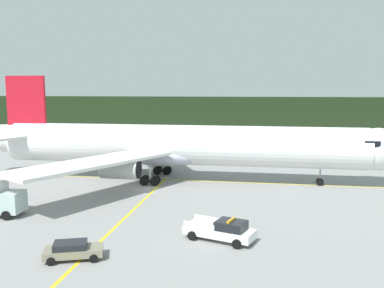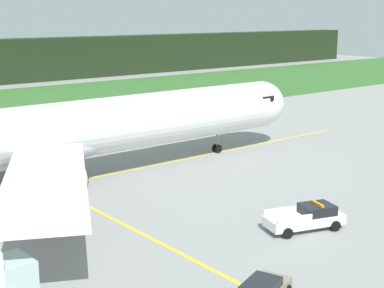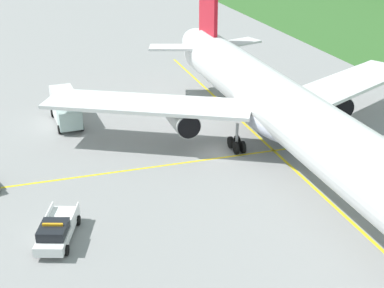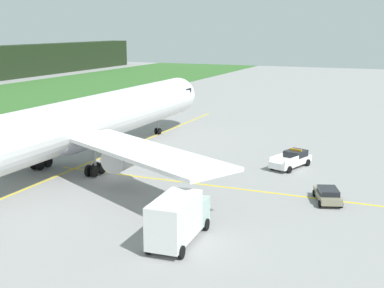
{
  "view_description": "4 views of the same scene",
  "coord_description": "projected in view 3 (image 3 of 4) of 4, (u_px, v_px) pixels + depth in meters",
  "views": [
    {
      "loc": [
        13.82,
        -48.67,
        12.35
      ],
      "look_at": [
        4.54,
        6.75,
        4.84
      ],
      "focal_mm": 38.9,
      "sensor_mm": 36.0,
      "label": 1
    },
    {
      "loc": [
        -20.28,
        -41.02,
        15.29
      ],
      "look_at": [
        8.58,
        -5.66,
        4.83
      ],
      "focal_mm": 53.41,
      "sensor_mm": 36.0,
      "label": 2
    },
    {
      "loc": [
        46.19,
        -17.02,
        22.47
      ],
      "look_at": [
        6.5,
        -4.58,
        4.32
      ],
      "focal_mm": 52.12,
      "sensor_mm": 36.0,
      "label": 3
    },
    {
      "loc": [
        -44.57,
        -27.68,
        15.07
      ],
      "look_at": [
        6.72,
        -5.94,
        2.59
      ],
      "focal_mm": 48.91,
      "sensor_mm": 36.0,
      "label": 4
    }
  ],
  "objects": [
    {
      "name": "ground",
      "position": [
        217.0,
        154.0,
        54.05
      ],
      "size": [
        320.0,
        320.0,
        0.0
      ],
      "primitive_type": "plane",
      "color": "gray"
    },
    {
      "name": "taxiway_centerline_main",
      "position": [
        284.0,
        160.0,
        52.76
      ],
      "size": [
        76.59,
        0.58,
        0.01
      ],
      "primitive_type": "cube",
      "rotation": [
        0.0,
        0.0,
        0.0
      ],
      "color": "yellow",
      "rests_on": "ground"
    },
    {
      "name": "taxiway_centerline_spur",
      "position": [
        86.0,
        176.0,
        49.6
      ],
      "size": [
        0.44,
        39.56,
        0.01
      ],
      "primitive_type": "cube",
      "rotation": [
        0.0,
        0.0,
        1.57
      ],
      "color": "yellow",
      "rests_on": "ground"
    },
    {
      "name": "airliner",
      "position": [
        284.0,
        111.0,
        51.41
      ],
      "size": [
        57.71,
        43.12,
        14.13
      ],
      "color": "silver",
      "rests_on": "ground"
    },
    {
      "name": "ops_pickup_truck",
      "position": [
        57.0,
        230.0,
        39.8
      ],
      "size": [
        6.13,
        3.76,
        1.94
      ],
      "color": "white",
      "rests_on": "ground"
    },
    {
      "name": "catering_truck",
      "position": [
        65.0,
        107.0,
        60.81
      ],
      "size": [
        7.18,
        3.02,
        3.65
      ],
      "color": "#A7C0BC",
      "rests_on": "ground"
    }
  ]
}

